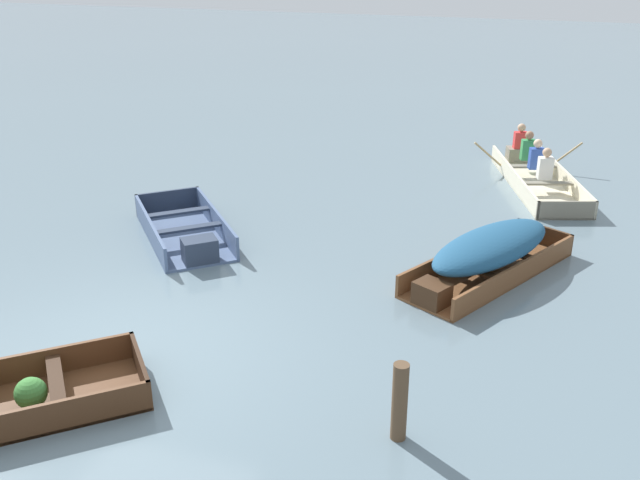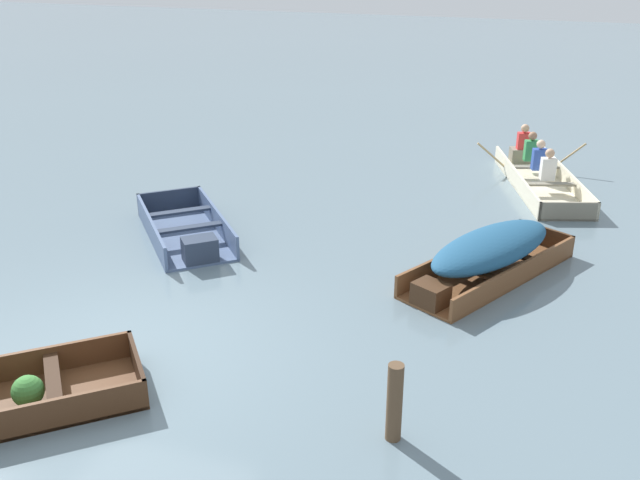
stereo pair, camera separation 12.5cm
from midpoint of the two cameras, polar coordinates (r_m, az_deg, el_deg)
name	(u,v)px [view 2 (the right image)]	position (r m, az deg, el deg)	size (l,w,h in m)	color
ground_plane	(121,355)	(9.21, -15.24, -8.88)	(80.00, 80.00, 0.00)	slate
dinghy_dark_varnish_foreground	(3,400)	(8.57, -23.66, -11.67)	(2.78, 2.61, 0.39)	#4C2D19
skiff_slate_blue_near_moored	(187,231)	(12.23, -10.33, 0.68)	(2.61, 2.78, 0.42)	#475B7F
skiff_wooden_brown_mid_moored	(490,253)	(10.93, 13.74, -0.98)	(2.40, 3.27, 0.70)	brown
rowboat_cream_with_crew	(538,173)	(15.47, 17.28, 5.12)	(2.49, 3.86, 0.92)	beige
mooring_post	(395,402)	(7.39, 6.47, -12.79)	(0.16, 0.16, 0.89)	brown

